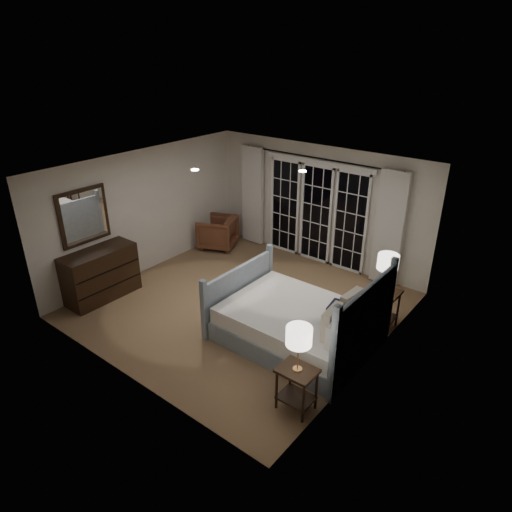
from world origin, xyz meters
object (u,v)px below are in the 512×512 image
Objects in this scene: nightstand_left at (297,383)px; nightstand_right at (382,302)px; lamp_left at (299,336)px; bed at (298,323)px; lamp_right at (388,262)px; dresser at (101,274)px; armchair at (218,232)px.

nightstand_left is 2.49m from nightstand_right.
nightstand_right is at bearing 89.13° from nightstand_left.
nightstand_left is 0.72m from lamp_left.
lamp_right is (0.83, 1.25, 0.84)m from bed.
nightstand_left is 1.00× the size of lamp_left.
bed is 3.74× the size of nightstand_left.
lamp_left is 0.98× the size of lamp_right.
lamp_left is at bearing -90.87° from nightstand_right.
lamp_right reaches higher than nightstand_right.
dresser reaches higher than nightstand_right.
armchair is (-4.31, 3.18, -0.05)m from nightstand_left.
dresser is (-0.13, -3.02, 0.11)m from armchair.
lamp_right is at bearing 56.29° from bed.
nightstand_right is 2.58m from lamp_left.
bed reaches higher than nightstand_right.
dresser is at bearing -163.51° from bed.
armchair is (-4.35, 0.69, -0.08)m from nightstand_right.
armchair is at bearing 143.58° from lamp_left.
armchair is at bearing 143.58° from nightstand_left.
bed is 2.94× the size of armchair.
bed is 3.66× the size of lamp_right.
dresser reaches higher than armchair.
lamp_left is 0.78× the size of armchair.
armchair is at bearing 87.54° from dresser.
lamp_left reaches higher than dresser.
armchair is at bearing 170.95° from nightstand_right.
lamp_right reaches higher than dresser.
lamp_left is (0.00, -0.00, 0.72)m from nightstand_left.
nightstand_right is 4.40m from armchair.
dresser is at bearing 177.96° from nightstand_left.
lamp_right is 5.10m from dresser.
lamp_left is (-0.04, -2.49, 0.69)m from nightstand_right.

